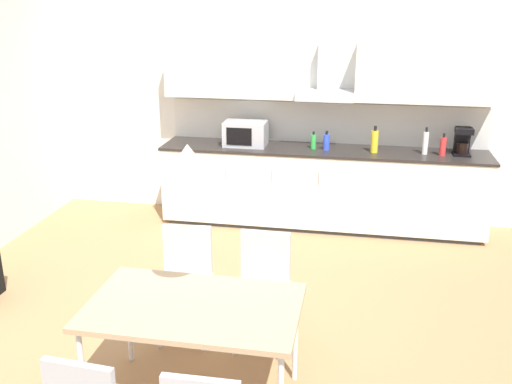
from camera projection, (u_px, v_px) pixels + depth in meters
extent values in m
cube|color=#9E754C|center=(217.00, 332.00, 4.57)|extent=(8.01, 8.22, 0.02)
cube|color=silver|center=(273.00, 101.00, 6.72)|extent=(6.41, 0.10, 2.76)
cube|color=#333333|center=(320.00, 223.00, 6.71)|extent=(3.50, 0.57, 0.05)
cube|color=silver|center=(321.00, 187.00, 6.56)|extent=(3.65, 0.62, 0.84)
cube|color=#282321|center=(322.00, 150.00, 6.42)|extent=(3.67, 0.64, 0.03)
cube|color=silver|center=(182.00, 170.00, 6.47)|extent=(0.01, 0.01, 0.14)
cube|color=silver|center=(226.00, 172.00, 6.38)|extent=(0.01, 0.01, 0.14)
cube|color=silver|center=(272.00, 175.00, 6.29)|extent=(0.01, 0.01, 0.14)
cube|color=silver|center=(319.00, 177.00, 6.20)|extent=(0.01, 0.01, 0.14)
cube|color=silver|center=(325.00, 123.00, 6.62)|extent=(3.65, 0.02, 0.47)
cube|color=silver|center=(232.00, 69.00, 6.47)|extent=(1.50, 0.34, 0.62)
cube|color=silver|center=(427.00, 73.00, 6.09)|extent=(1.50, 0.34, 0.62)
cube|color=#B7BABF|center=(325.00, 95.00, 6.34)|extent=(0.64, 0.40, 0.10)
cube|color=#B7BABF|center=(327.00, 68.00, 6.35)|extent=(0.20, 0.16, 0.57)
cube|color=#ADADB2|center=(246.00, 133.00, 6.53)|extent=(0.48, 0.34, 0.28)
cube|color=black|center=(239.00, 137.00, 6.37)|extent=(0.29, 0.01, 0.20)
cube|color=black|center=(461.00, 154.00, 6.15)|extent=(0.18, 0.18, 0.02)
cylinder|color=black|center=(462.00, 148.00, 6.12)|extent=(0.12, 0.12, 0.12)
cube|color=black|center=(462.00, 140.00, 6.16)|extent=(0.16, 0.08, 0.30)
cube|color=black|center=(464.00, 131.00, 6.06)|extent=(0.18, 0.16, 0.06)
cylinder|color=green|center=(313.00, 142.00, 6.39)|extent=(0.06, 0.06, 0.16)
cylinder|color=black|center=(314.00, 133.00, 6.36)|extent=(0.02, 0.02, 0.04)
cylinder|color=yellow|center=(375.00, 142.00, 6.23)|extent=(0.08, 0.08, 0.24)
cylinder|color=black|center=(375.00, 128.00, 6.18)|extent=(0.03, 0.03, 0.05)
cylinder|color=blue|center=(326.00, 142.00, 6.34)|extent=(0.07, 0.07, 0.18)
cylinder|color=black|center=(327.00, 133.00, 6.31)|extent=(0.03, 0.03, 0.04)
cylinder|color=red|center=(443.00, 147.00, 6.11)|extent=(0.07, 0.07, 0.20)
cylinder|color=black|center=(444.00, 135.00, 6.07)|extent=(0.03, 0.03, 0.04)
cylinder|color=white|center=(425.00, 143.00, 6.16)|extent=(0.06, 0.06, 0.24)
cylinder|color=black|center=(427.00, 130.00, 6.11)|extent=(0.02, 0.02, 0.05)
cube|color=tan|center=(194.00, 307.00, 3.55)|extent=(1.33, 0.82, 0.04)
cylinder|color=silver|center=(83.00, 379.00, 3.45)|extent=(0.04, 0.04, 0.69)
cylinder|color=silver|center=(129.00, 319.00, 4.09)|extent=(0.04, 0.04, 0.69)
cylinder|color=silver|center=(295.00, 336.00, 3.88)|extent=(0.04, 0.04, 0.69)
cube|color=#B2B2B7|center=(184.00, 286.00, 4.34)|extent=(0.44, 0.44, 0.04)
cube|color=#B2B2B7|center=(188.00, 250.00, 4.44)|extent=(0.38, 0.08, 0.40)
cylinder|color=silver|center=(203.00, 326.00, 4.24)|extent=(0.02, 0.02, 0.43)
cylinder|color=silver|center=(158.00, 324.00, 4.27)|extent=(0.02, 0.02, 0.43)
cylinder|color=silver|center=(210.00, 303.00, 4.56)|extent=(0.02, 0.02, 0.43)
cylinder|color=silver|center=(169.00, 301.00, 4.59)|extent=(0.02, 0.02, 0.43)
cube|color=#B2B2B7|center=(261.00, 293.00, 4.23)|extent=(0.41, 0.41, 0.04)
cube|color=#B2B2B7|center=(266.00, 256.00, 4.33)|extent=(0.38, 0.05, 0.40)
cylinder|color=silver|center=(279.00, 335.00, 4.12)|extent=(0.02, 0.02, 0.43)
cylinder|color=silver|center=(234.00, 330.00, 4.19)|extent=(0.02, 0.02, 0.43)
cylinder|color=silver|center=(286.00, 311.00, 4.44)|extent=(0.02, 0.02, 0.43)
cylinder|color=silver|center=(244.00, 307.00, 4.50)|extent=(0.02, 0.02, 0.43)
cone|color=silver|center=(188.00, 163.00, 3.25)|extent=(0.32, 0.32, 0.22)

